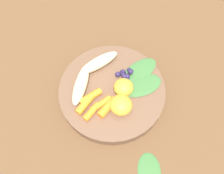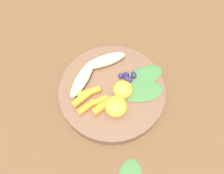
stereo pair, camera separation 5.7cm
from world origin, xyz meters
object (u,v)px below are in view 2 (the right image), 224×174
banana_peeled_left (82,79)px  orange_segment_near (123,90)px  bowl (112,92)px  banana_peeled_right (105,61)px

banana_peeled_left → orange_segment_near: bearing=97.1°
bowl → banana_peeled_right: size_ratio=2.41×
banana_peeled_right → orange_segment_near: bearing=95.9°
bowl → banana_peeled_left: banana_peeled_left is taller
banana_peeled_left → orange_segment_near: size_ratio=2.32×
bowl → banana_peeled_right: banana_peeled_right is taller
banana_peeled_left → banana_peeled_right: same height
banana_peeled_right → banana_peeled_left: bearing=22.6°
bowl → banana_peeled_left: 0.08m
orange_segment_near → bowl: bearing=101.1°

